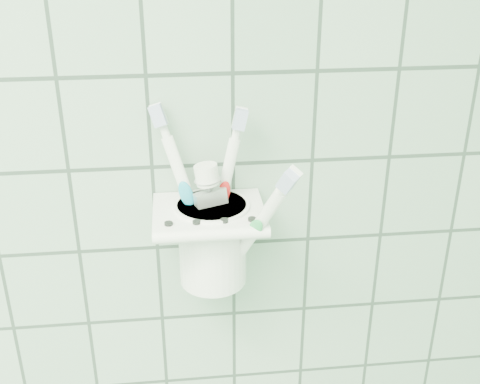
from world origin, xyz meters
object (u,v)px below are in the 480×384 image
object	(u,v)px
toothbrush_orange	(228,191)
toothpaste_tube	(222,214)
toothbrush_pink	(216,197)
toothbrush_blue	(204,193)
cup	(212,240)
holder_bracket	(209,215)

from	to	relation	value
toothbrush_orange	toothpaste_tube	world-z (taller)	toothbrush_orange
toothbrush_pink	toothbrush_blue	xyz separation A→B (m)	(-0.01, 0.02, -0.01)
toothbrush_blue	toothbrush_orange	world-z (taller)	toothbrush_orange
toothbrush_blue	toothpaste_tube	bearing A→B (deg)	-25.81
cup	toothbrush_blue	world-z (taller)	toothbrush_blue
holder_bracket	cup	world-z (taller)	same
cup	toothbrush_pink	world-z (taller)	toothbrush_pink
holder_bracket	toothbrush_blue	world-z (taller)	toothbrush_blue
toothbrush_orange	toothpaste_tube	distance (m)	0.03
holder_bracket	toothbrush_blue	xyz separation A→B (m)	(-0.00, 0.01, 0.02)
cup	toothbrush_blue	xyz separation A→B (m)	(-0.01, 0.01, 0.06)
toothbrush_orange	toothbrush_blue	bearing A→B (deg)	-150.07
toothbrush_pink	toothbrush_orange	bearing A→B (deg)	58.41
toothbrush_pink	toothpaste_tube	size ratio (longest dim) A/B	1.48
cup	toothbrush_pink	xyz separation A→B (m)	(0.00, -0.01, 0.06)
cup	toothbrush_orange	world-z (taller)	toothbrush_orange
toothbrush_blue	toothpaste_tube	world-z (taller)	toothbrush_blue
holder_bracket	toothbrush_pink	bearing A→B (deg)	-52.66
cup	toothbrush_blue	size ratio (longest dim) A/B	0.49
toothbrush_orange	toothpaste_tube	size ratio (longest dim) A/B	1.38
cup	toothbrush_pink	size ratio (longest dim) A/B	0.47
cup	toothpaste_tube	xyz separation A→B (m)	(0.01, -0.00, 0.04)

